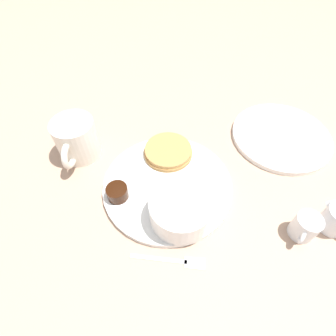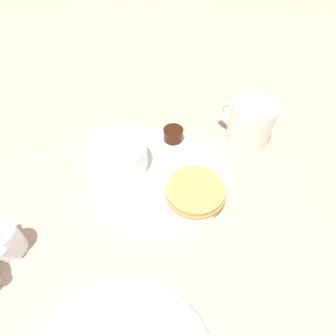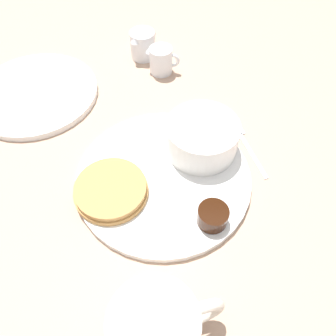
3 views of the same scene
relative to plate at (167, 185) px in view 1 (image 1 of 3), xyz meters
name	(u,v)px [view 1 (image 1 of 3)]	position (x,y,z in m)	size (l,w,h in m)	color
ground_plane	(167,187)	(0.00, 0.00, -0.01)	(4.00, 4.00, 0.00)	tan
plate	(167,185)	(0.00, 0.00, 0.00)	(0.28, 0.28, 0.01)	white
pancake_stack	(168,151)	(0.03, -0.08, 0.01)	(0.11, 0.11, 0.02)	#B78447
bowl	(180,209)	(-0.05, 0.06, 0.04)	(0.12, 0.12, 0.05)	white
syrup_cup	(117,192)	(0.08, 0.07, 0.02)	(0.04, 0.04, 0.03)	black
butter_ramekin	(175,224)	(-0.05, 0.09, 0.02)	(0.05, 0.05, 0.04)	white
coffee_mug	(76,140)	(0.23, -0.01, 0.04)	(0.09, 0.13, 0.09)	silver
creamer_pitcher_near	(305,226)	(-0.28, 0.00, 0.02)	(0.05, 0.07, 0.06)	white
fork	(176,261)	(-0.08, 0.14, 0.00)	(0.13, 0.05, 0.00)	silver
far_plate	(281,136)	(-0.21, -0.25, 0.00)	(0.24, 0.24, 0.01)	white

